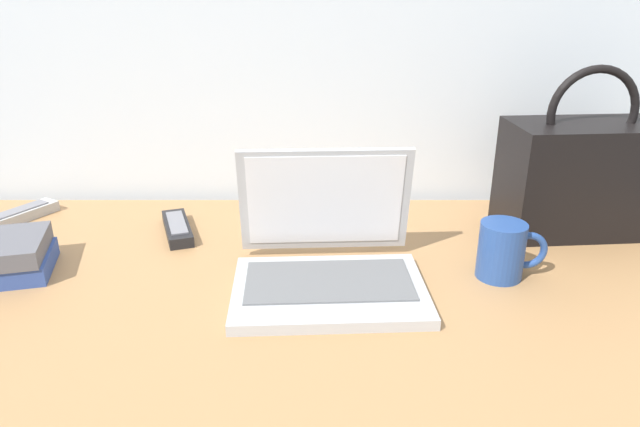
% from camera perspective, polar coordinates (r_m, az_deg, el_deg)
% --- Properties ---
extents(desk, '(1.60, 0.76, 0.03)m').
position_cam_1_polar(desk, '(1.00, -1.08, -7.19)').
color(desk, '#A87A4C').
rests_on(desk, ground).
extents(laptop, '(0.32, 0.28, 0.21)m').
position_cam_1_polar(laptop, '(0.96, 0.98, -4.41)').
color(laptop, '#B2B5BA').
rests_on(laptop, desk).
extents(coffee_mug, '(0.12, 0.08, 0.10)m').
position_cam_1_polar(coffee_mug, '(1.03, 17.92, -3.53)').
color(coffee_mug, '#26478C').
rests_on(coffee_mug, desk).
extents(remote_control_near, '(0.10, 0.17, 0.02)m').
position_cam_1_polar(remote_control_near, '(1.19, -13.73, -1.37)').
color(remote_control_near, black).
rests_on(remote_control_near, desk).
extents(remote_control_far, '(0.12, 0.16, 0.02)m').
position_cam_1_polar(remote_control_far, '(1.38, -27.38, -0.09)').
color(remote_control_far, '#B7B7B7').
rests_on(remote_control_far, desk).
extents(handbag, '(0.31, 0.18, 0.33)m').
position_cam_1_polar(handbag, '(1.26, 24.75, 3.46)').
color(handbag, black).
rests_on(handbag, desk).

